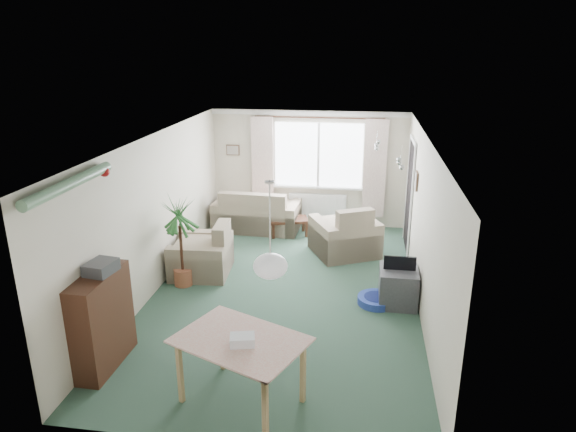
# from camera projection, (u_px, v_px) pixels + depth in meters

# --- Properties ---
(ground) EXTENTS (6.50, 6.50, 0.00)m
(ground) POSITION_uv_depth(u_px,v_px,m) (285.00, 292.00, 7.97)
(ground) COLOR #2A4738
(window) EXTENTS (1.80, 0.03, 1.30)m
(window) POSITION_uv_depth(u_px,v_px,m) (319.00, 155.00, 10.49)
(window) COLOR white
(curtain_rod) EXTENTS (2.60, 0.03, 0.03)m
(curtain_rod) POSITION_uv_depth(u_px,v_px,m) (319.00, 118.00, 10.17)
(curtain_rod) COLOR black
(curtain_left) EXTENTS (0.45, 0.08, 2.00)m
(curtain_left) POSITION_uv_depth(u_px,v_px,m) (263.00, 165.00, 10.63)
(curtain_left) COLOR beige
(curtain_right) EXTENTS (0.45, 0.08, 2.00)m
(curtain_right) POSITION_uv_depth(u_px,v_px,m) (375.00, 169.00, 10.31)
(curtain_right) COLOR beige
(radiator) EXTENTS (1.20, 0.10, 0.55)m
(radiator) POSITION_uv_depth(u_px,v_px,m) (317.00, 207.00, 10.81)
(radiator) COLOR white
(doorway) EXTENTS (0.03, 0.95, 2.00)m
(doorway) POSITION_uv_depth(u_px,v_px,m) (410.00, 196.00, 9.44)
(doorway) COLOR black
(pendant_lamp) EXTENTS (0.36, 0.36, 0.36)m
(pendant_lamp) POSITION_uv_depth(u_px,v_px,m) (270.00, 266.00, 5.32)
(pendant_lamp) COLOR white
(tinsel_garland) EXTENTS (1.60, 1.60, 0.12)m
(tinsel_garland) POSITION_uv_depth(u_px,v_px,m) (70.00, 184.00, 5.35)
(tinsel_garland) COLOR #196626
(bauble_cluster_a) EXTENTS (0.20, 0.20, 0.20)m
(bauble_cluster_a) POSITION_uv_depth(u_px,v_px,m) (377.00, 142.00, 7.93)
(bauble_cluster_a) COLOR silver
(bauble_cluster_b) EXTENTS (0.20, 0.20, 0.20)m
(bauble_cluster_b) POSITION_uv_depth(u_px,v_px,m) (401.00, 159.00, 6.76)
(bauble_cluster_b) COLOR silver
(wall_picture_back) EXTENTS (0.28, 0.03, 0.22)m
(wall_picture_back) POSITION_uv_depth(u_px,v_px,m) (233.00, 150.00, 10.73)
(wall_picture_back) COLOR brown
(wall_picture_right) EXTENTS (0.03, 0.24, 0.30)m
(wall_picture_right) POSITION_uv_depth(u_px,v_px,m) (417.00, 181.00, 8.33)
(wall_picture_right) COLOR brown
(sofa) EXTENTS (1.77, 0.99, 0.86)m
(sofa) POSITION_uv_depth(u_px,v_px,m) (257.00, 209.00, 10.55)
(sofa) COLOR tan
(sofa) RESTS_ON ground
(armchair_corner) EXTENTS (1.40, 1.38, 0.95)m
(armchair_corner) POSITION_uv_depth(u_px,v_px,m) (345.00, 229.00, 9.31)
(armchair_corner) COLOR beige
(armchair_corner) RESTS_ON ground
(armchair_left) EXTENTS (0.99, 1.04, 0.88)m
(armchair_left) POSITION_uv_depth(u_px,v_px,m) (201.00, 248.00, 8.52)
(armchair_left) COLOR beige
(armchair_left) RESTS_ON ground
(coffee_table) EXTENTS (0.86, 0.64, 0.34)m
(coffee_table) POSITION_uv_depth(u_px,v_px,m) (289.00, 227.00, 10.30)
(coffee_table) COLOR black
(coffee_table) RESTS_ON ground
(photo_frame) EXTENTS (0.12, 0.05, 0.16)m
(photo_frame) POSITION_uv_depth(u_px,v_px,m) (288.00, 215.00, 10.23)
(photo_frame) COLOR #4B3B27
(photo_frame) RESTS_ON coffee_table
(bookshelf) EXTENTS (0.35, 0.97, 1.17)m
(bookshelf) POSITION_uv_depth(u_px,v_px,m) (102.00, 321.00, 6.00)
(bookshelf) COLOR black
(bookshelf) RESTS_ON ground
(hifi_box) EXTENTS (0.33, 0.39, 0.14)m
(hifi_box) POSITION_uv_depth(u_px,v_px,m) (101.00, 267.00, 5.85)
(hifi_box) COLOR #3A3A3F
(hifi_box) RESTS_ON bookshelf
(houseplant) EXTENTS (0.82, 0.82, 1.46)m
(houseplant) POSITION_uv_depth(u_px,v_px,m) (181.00, 242.00, 7.99)
(houseplant) COLOR #1E591E
(houseplant) RESTS_ON ground
(dining_table) EXTENTS (1.42, 1.22, 0.75)m
(dining_table) POSITION_uv_depth(u_px,v_px,m) (241.00, 372.00, 5.43)
(dining_table) COLOR tan
(dining_table) RESTS_ON ground
(gift_box) EXTENTS (0.28, 0.23, 0.12)m
(gift_box) POSITION_uv_depth(u_px,v_px,m) (242.00, 341.00, 5.20)
(gift_box) COLOR white
(gift_box) RESTS_ON dining_table
(tv_cube) EXTENTS (0.55, 0.61, 0.55)m
(tv_cube) POSITION_uv_depth(u_px,v_px,m) (398.00, 287.00, 7.54)
(tv_cube) COLOR #3B3B40
(tv_cube) RESTS_ON ground
(pet_bed) EXTENTS (0.66, 0.66, 0.11)m
(pet_bed) POSITION_uv_depth(u_px,v_px,m) (376.00, 300.00, 7.61)
(pet_bed) COLOR navy
(pet_bed) RESTS_ON ground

